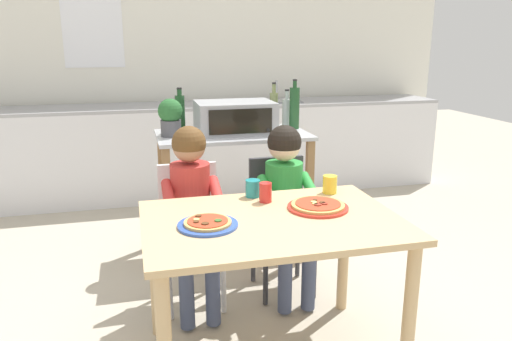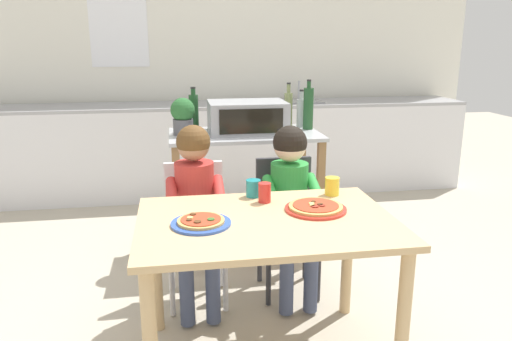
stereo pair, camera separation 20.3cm
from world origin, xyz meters
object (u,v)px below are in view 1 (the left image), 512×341
Objects in this scene: toaster_oven at (235,117)px; dining_table at (272,241)px; bottle_dark_olive_oil at (287,112)px; potted_herb_plant at (170,116)px; bottle_brown_beer at (294,107)px; pizza_plate_red_rimmed at (318,206)px; child_in_green_shirt at (287,190)px; pizza_plate_blue_rimmed at (208,224)px; bottle_tall_green_wine at (180,112)px; drinking_cup_teal at (253,188)px; kitchen_island_cart at (233,173)px; drinking_cup_yellow at (330,184)px; drinking_cup_red at (265,192)px; dining_chair_right at (280,215)px; dining_chair_left at (191,224)px; child_in_red_shirt at (192,198)px; bottle_clear_vinegar at (274,108)px.

toaster_oven is 1.38m from dining_table.
bottle_dark_olive_oil is 1.09× the size of potted_herb_plant.
bottle_brown_beer is 0.12m from bottle_dark_olive_oil.
toaster_oven is at bearing 96.62° from pizza_plate_red_rimmed.
child_in_green_shirt is (0.59, -0.73, -0.35)m from potted_herb_plant.
bottle_dark_olive_oil is 1.75m from pizza_plate_blue_rimmed.
drinking_cup_teal is at bearing -77.42° from bottle_tall_green_wine.
bottle_brown_beer is at bearing -5.87° from bottle_tall_green_wine.
potted_herb_plant reaches higher than kitchen_island_cart.
drinking_cup_teal reaches higher than pizza_plate_red_rimmed.
dining_table is 0.63m from child_in_green_shirt.
bottle_brown_beer reaches higher than kitchen_island_cart.
drinking_cup_yellow is at bearing -53.50° from potted_herb_plant.
drinking_cup_red is 1.05× the size of drinking_cup_yellow.
bottle_tall_green_wine is (-0.35, 0.16, 0.43)m from kitchen_island_cart.
dining_chair_right is at bearing 53.51° from drinking_cup_teal.
drinking_cup_yellow reaches higher than dining_table.
toaster_oven is at bearing 58.26° from dining_chair_left.
pizza_plate_red_rimmed is at bearing -46.77° from dining_chair_left.
toaster_oven reaches higher than dining_chair_right.
bottle_tall_green_wine is 3.27× the size of drinking_cup_yellow.
dining_chair_right is at bearing -114.28° from bottle_brown_beer.
child_in_red_shirt is (-0.84, -0.94, -0.32)m from bottle_dark_olive_oil.
dining_chair_left is at bearing 170.28° from child_in_green_shirt.
bottle_dark_olive_oil is 0.24× the size of dining_table.
potted_herb_plant reaches higher than pizza_plate_red_rimmed.
child_in_green_shirt is 3.47× the size of pizza_plate_red_rimmed.
toaster_oven reaches higher than pizza_plate_red_rimmed.
potted_herb_plant is 1.36m from pizza_plate_blue_rimmed.
bottle_tall_green_wine is 0.98m from child_in_red_shirt.
bottle_dark_olive_oil reaches higher than child_in_red_shirt.
drinking_cup_yellow is (0.70, 0.32, 0.04)m from pizza_plate_blue_rimmed.
dining_chair_right is at bearing 111.10° from drinking_cup_yellow.
drinking_cup_red is at bearing -123.39° from child_in_green_shirt.
potted_herb_plant is 1.01m from dining_chair_right.
potted_herb_plant reaches higher than drinking_cup_teal.
bottle_tall_green_wine reaches higher than dining_chair_right.
dining_chair_left is 0.62m from drinking_cup_red.
kitchen_island_cart is at bearing 102.66° from child_in_green_shirt.
bottle_tall_green_wine is 1.50m from pizza_plate_red_rimmed.
kitchen_island_cart is 1.40m from pizza_plate_blue_rimmed.
dining_chair_right is at bearing -75.01° from kitchen_island_cart.
bottle_brown_beer is 1.10× the size of bottle_clear_vinegar.
potted_herb_plant is at bearing -116.68° from bottle_tall_green_wine.
pizza_plate_red_rimmed is (0.14, -1.25, -0.25)m from toaster_oven.
drinking_cup_yellow is (0.40, 0.30, 0.16)m from dining_table.
dining_chair_right is at bearing 2.50° from dining_chair_left.
drinking_cup_yellow reaches higher than pizza_plate_red_rimmed.
kitchen_island_cart reaches higher than pizza_plate_blue_rimmed.
dining_table is 13.16× the size of drinking_cup_teal.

